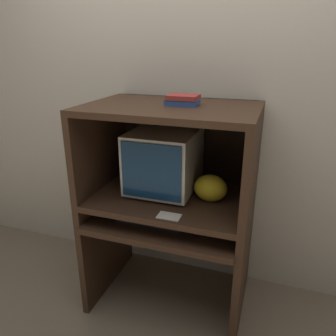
{
  "coord_description": "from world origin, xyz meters",
  "views": [
    {
      "loc": [
        0.57,
        -1.39,
        1.62
      ],
      "look_at": [
        -0.02,
        0.33,
        0.94
      ],
      "focal_mm": 35.0,
      "sensor_mm": 36.0,
      "label": 1
    }
  ],
  "objects": [
    {
      "name": "book_stack",
      "position": [
        0.06,
        0.35,
        1.34
      ],
      "size": [
        0.18,
        0.13,
        0.06
      ],
      "color": "navy",
      "rests_on": "hutch_upper"
    },
    {
      "name": "snack_bag",
      "position": [
        0.24,
        0.33,
        0.85
      ],
      "size": [
        0.19,
        0.14,
        0.16
      ],
      "color": "gold",
      "rests_on": "desk_monitor_shelf"
    },
    {
      "name": "keyboard",
      "position": [
        -0.07,
        0.19,
        0.66
      ],
      "size": [
        0.4,
        0.15,
        0.03
      ],
      "color": "black",
      "rests_on": "desk_base"
    },
    {
      "name": "crt_monitor",
      "position": [
        -0.06,
        0.39,
        0.97
      ],
      "size": [
        0.39,
        0.45,
        0.38
      ],
      "color": "beige",
      "rests_on": "desk_monitor_shelf"
    },
    {
      "name": "ground_plane",
      "position": [
        0.0,
        0.0,
        0.0
      ],
      "size": [
        12.0,
        12.0,
        0.0
      ],
      "primitive_type": "plane",
      "color": "#756651"
    },
    {
      "name": "desk_base",
      "position": [
        0.0,
        0.3,
        0.41
      ],
      "size": [
        0.97,
        0.69,
        0.64
      ],
      "color": "#382316",
      "rests_on": "ground_plane"
    },
    {
      "name": "paper_card",
      "position": [
        0.08,
        0.07,
        0.77
      ],
      "size": [
        0.12,
        0.08,
        0.0
      ],
      "color": "beige",
      "rests_on": "desk_monitor_shelf"
    },
    {
      "name": "desk_monitor_shelf",
      "position": [
        0.0,
        0.33,
        0.74
      ],
      "size": [
        0.97,
        0.67,
        0.13
      ],
      "color": "#382316",
      "rests_on": "desk_base"
    },
    {
      "name": "mouse",
      "position": [
        0.19,
        0.19,
        0.66
      ],
      "size": [
        0.06,
        0.04,
        0.03
      ],
      "color": "#28282B",
      "rests_on": "desk_base"
    },
    {
      "name": "wall_back",
      "position": [
        0.0,
        0.73,
        1.3
      ],
      "size": [
        6.0,
        0.06,
        2.6
      ],
      "color": "beige",
      "rests_on": "ground_plane"
    },
    {
      "name": "hutch_upper",
      "position": [
        0.0,
        0.37,
        1.14
      ],
      "size": [
        0.97,
        0.67,
        0.54
      ],
      "color": "#382316",
      "rests_on": "desk_monitor_shelf"
    }
  ]
}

